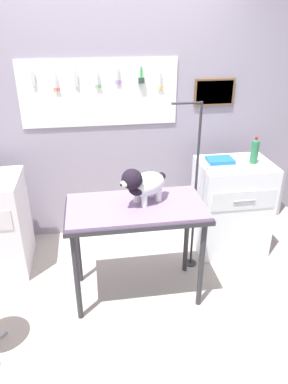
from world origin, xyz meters
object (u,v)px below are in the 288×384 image
at_px(grooming_table, 136,215).
at_px(dog, 143,184).
at_px(grooming_arm, 194,197).
at_px(soda_bottle, 255,151).
at_px(cabinet_right, 231,206).

bearing_deg(grooming_table, dog, 22.64).
distance_m(grooming_arm, soda_bottle, 0.72).
distance_m(grooming_table, grooming_arm, 0.63).
relative_size(grooming_arm, cabinet_right, 1.69).
relative_size(dog, soda_bottle, 1.63).
distance_m(grooming_arm, cabinet_right, 0.58).
distance_m(cabinet_right, soda_bottle, 0.60).
bearing_deg(grooming_table, soda_bottle, 24.15).
height_order(grooming_table, dog, dog).
bearing_deg(dog, soda_bottle, 24.22).
xyz_separation_m(grooming_table, dog, (0.06, 0.02, 0.26)).
height_order(dog, soda_bottle, soda_bottle).
bearing_deg(grooming_table, cabinet_right, 28.39).
bearing_deg(cabinet_right, dog, -151.29).
bearing_deg(soda_bottle, dog, -155.78).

